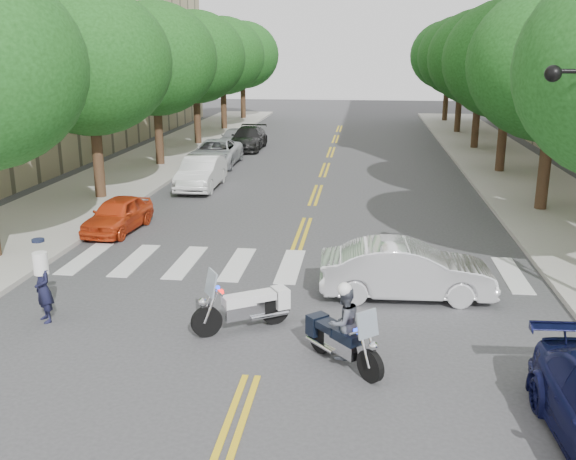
% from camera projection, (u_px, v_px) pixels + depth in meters
% --- Properties ---
extents(ground, '(140.00, 140.00, 0.00)m').
position_uv_depth(ground, '(252.00, 376.00, 12.30)').
color(ground, '#38383A').
rests_on(ground, ground).
extents(sidewalk_left, '(5.00, 60.00, 0.15)m').
position_uv_depth(sidewalk_left, '(148.00, 165.00, 34.38)').
color(sidewalk_left, '#9E9991').
rests_on(sidewalk_left, ground).
extents(sidewalk_right, '(5.00, 60.00, 0.15)m').
position_uv_depth(sidewalk_right, '(513.00, 172.00, 32.21)').
color(sidewalk_right, '#9E9991').
rests_on(sidewalk_right, ground).
extents(tree_l_1, '(6.40, 6.40, 8.45)m').
position_uv_depth(tree_l_1, '(90.00, 62.00, 25.17)').
color(tree_l_1, '#382316').
rests_on(tree_l_1, ground).
extents(tree_l_2, '(6.40, 6.40, 8.45)m').
position_uv_depth(tree_l_2, '(155.00, 59.00, 32.81)').
color(tree_l_2, '#382316').
rests_on(tree_l_2, ground).
extents(tree_l_3, '(6.40, 6.40, 8.45)m').
position_uv_depth(tree_l_3, '(195.00, 57.00, 40.46)').
color(tree_l_3, '#382316').
rests_on(tree_l_3, ground).
extents(tree_l_4, '(6.40, 6.40, 8.45)m').
position_uv_depth(tree_l_4, '(222.00, 56.00, 48.10)').
color(tree_l_4, '#382316').
rests_on(tree_l_4, ground).
extents(tree_l_5, '(6.40, 6.40, 8.45)m').
position_uv_depth(tree_l_5, '(242.00, 55.00, 55.75)').
color(tree_l_5, '#382316').
rests_on(tree_l_5, ground).
extents(tree_r_1, '(6.40, 6.40, 8.45)m').
position_uv_depth(tree_r_1, '(556.00, 63.00, 23.16)').
color(tree_r_1, '#382316').
rests_on(tree_r_1, ground).
extents(tree_r_2, '(6.40, 6.40, 8.45)m').
position_uv_depth(tree_r_2, '(509.00, 60.00, 30.81)').
color(tree_r_2, '#382316').
rests_on(tree_r_2, ground).
extents(tree_r_3, '(6.40, 6.40, 8.45)m').
position_uv_depth(tree_r_3, '(481.00, 58.00, 38.45)').
color(tree_r_3, '#382316').
rests_on(tree_r_3, ground).
extents(tree_r_4, '(6.40, 6.40, 8.45)m').
position_uv_depth(tree_r_4, '(462.00, 56.00, 46.09)').
color(tree_r_4, '#382316').
rests_on(tree_r_4, ground).
extents(tree_r_5, '(6.40, 6.40, 8.45)m').
position_uv_depth(tree_r_5, '(449.00, 55.00, 53.74)').
color(tree_r_5, '#382316').
rests_on(tree_r_5, ground).
extents(motorcycle_police, '(1.60, 1.75, 1.74)m').
position_uv_depth(motorcycle_police, '(342.00, 328.00, 12.57)').
color(motorcycle_police, black).
rests_on(motorcycle_police, ground).
extents(motorcycle_parked, '(2.07, 1.46, 1.49)m').
position_uv_depth(motorcycle_parked, '(250.00, 306.00, 14.29)').
color(motorcycle_parked, black).
rests_on(motorcycle_parked, ground).
extents(officer_standing, '(0.68, 0.68, 1.59)m').
position_uv_depth(officer_standing, '(43.00, 289.00, 14.58)').
color(officer_standing, black).
rests_on(officer_standing, ground).
extents(convertible, '(4.40, 1.72, 1.43)m').
position_uv_depth(convertible, '(406.00, 270.00, 16.04)').
color(convertible, white).
rests_on(convertible, ground).
extents(parked_car_a, '(1.68, 3.57, 1.18)m').
position_uv_depth(parked_car_a, '(118.00, 215.00, 21.93)').
color(parked_car_a, red).
rests_on(parked_car_a, ground).
extents(parked_car_b, '(1.58, 4.37, 1.43)m').
position_uv_depth(parked_car_b, '(201.00, 173.00, 28.65)').
color(parked_car_b, white).
rests_on(parked_car_b, ground).
extents(parked_car_c, '(2.42, 5.05, 1.39)m').
position_uv_depth(parked_car_c, '(216.00, 153.00, 34.26)').
color(parked_car_c, '#B4B7BC').
rests_on(parked_car_c, ground).
extents(parked_car_d, '(1.94, 4.76, 1.38)m').
position_uv_depth(parked_car_d, '(248.00, 138.00, 39.94)').
color(parked_car_d, black).
rests_on(parked_car_d, ground).
extents(parked_car_e, '(1.79, 3.69, 1.21)m').
position_uv_depth(parked_car_e, '(234.00, 137.00, 41.04)').
color(parked_car_e, '#A5A6AA').
rests_on(parked_car_e, ground).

